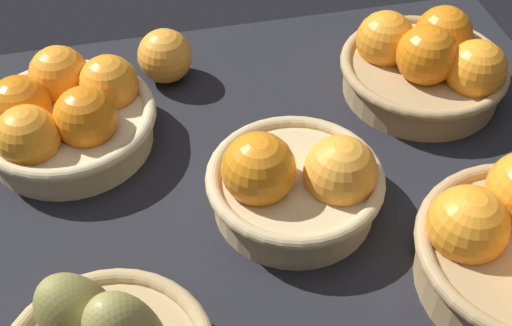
% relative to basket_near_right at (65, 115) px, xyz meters
% --- Properties ---
extents(market_tray, '(0.84, 0.72, 0.03)m').
position_rel_basket_near_right_xyz_m(market_tray, '(-0.23, 0.15, -0.06)').
color(market_tray, black).
rests_on(market_tray, ground).
extents(basket_near_right, '(0.22, 0.22, 0.10)m').
position_rel_basket_near_right_xyz_m(basket_near_right, '(0.00, 0.00, 0.00)').
color(basket_near_right, '#D3BC8C').
rests_on(basket_near_right, market_tray).
extents(basket_near_left, '(0.22, 0.22, 0.11)m').
position_rel_basket_near_right_xyz_m(basket_near_left, '(-0.48, 0.00, 0.00)').
color(basket_near_left, tan).
rests_on(basket_near_left, market_tray).
extents(basket_center, '(0.20, 0.20, 0.11)m').
position_rel_basket_near_right_xyz_m(basket_center, '(-0.25, 0.17, -0.00)').
color(basket_center, tan).
rests_on(basket_center, market_tray).
extents(loose_orange_front_gap, '(0.08, 0.08, 0.08)m').
position_rel_basket_near_right_xyz_m(loose_orange_front_gap, '(-0.14, -0.10, -0.01)').
color(loose_orange_front_gap, '#F49E33').
rests_on(loose_orange_front_gap, market_tray).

